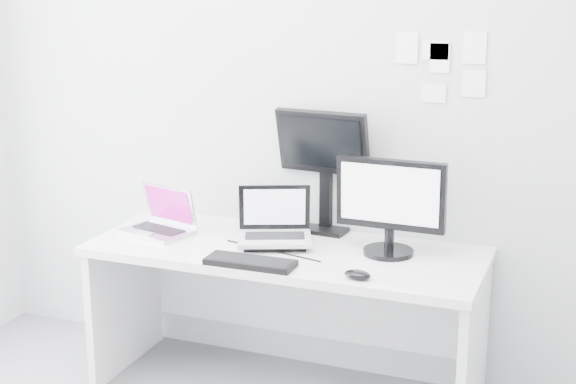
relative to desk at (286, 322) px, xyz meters
name	(u,v)px	position (x,y,z in m)	size (l,w,h in m)	color
back_wall	(312,102)	(0.00, 0.35, 0.99)	(3.60, 3.60, 0.00)	#B7BABC
desk	(286,322)	(0.00, 0.00, 0.00)	(1.80, 0.70, 0.73)	silver
macbook	(156,210)	(-0.66, -0.03, 0.49)	(0.32, 0.24, 0.24)	#ABABB0
speaker	(261,209)	(-0.23, 0.27, 0.46)	(0.09, 0.09, 0.18)	black
dell_laptop	(275,218)	(-0.05, 0.00, 0.50)	(0.33, 0.26, 0.28)	silver
rear_monitor	(324,170)	(0.08, 0.31, 0.67)	(0.45, 0.16, 0.61)	black
samsung_monitor	(390,206)	(0.46, 0.08, 0.59)	(0.49, 0.22, 0.45)	black
keyboard	(250,262)	(-0.05, -0.27, 0.38)	(0.39, 0.14, 0.03)	black
mouse	(357,275)	(0.42, -0.27, 0.38)	(0.11, 0.07, 0.04)	black
wall_note_0	(407,48)	(0.45, 0.34, 1.26)	(0.10, 0.00, 0.14)	white
wall_note_1	(440,58)	(0.60, 0.34, 1.22)	(0.09, 0.00, 0.13)	white
wall_note_2	(475,48)	(0.75, 0.34, 1.26)	(0.10, 0.00, 0.14)	white
wall_note_3	(434,94)	(0.58, 0.34, 1.05)	(0.11, 0.00, 0.08)	white
wall_note_4	(435,50)	(0.58, 0.34, 1.25)	(0.12, 0.00, 0.08)	white
wall_note_5	(474,83)	(0.76, 0.34, 1.11)	(0.10, 0.00, 0.12)	white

